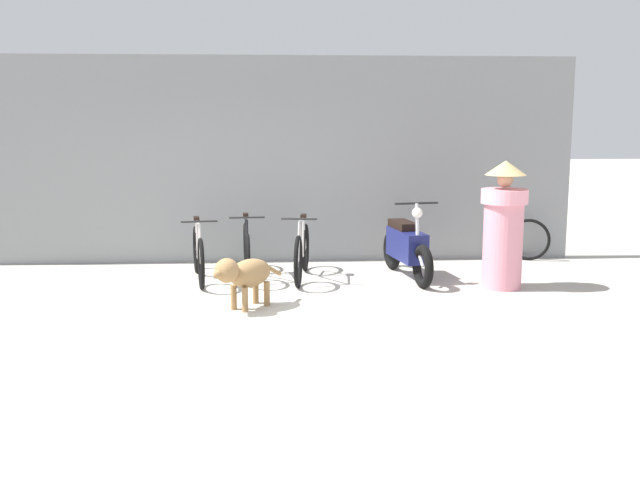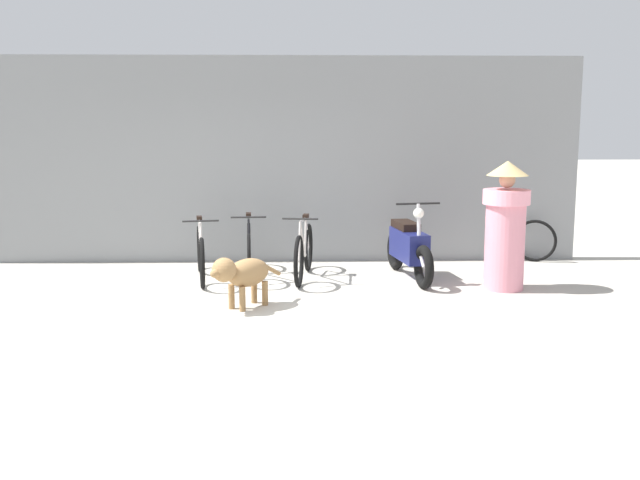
% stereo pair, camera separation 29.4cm
% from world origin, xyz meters
% --- Properties ---
extents(ground_plane, '(60.00, 60.00, 0.00)m').
position_xyz_m(ground_plane, '(0.00, 0.00, 0.00)').
color(ground_plane, '#B7B2A5').
extents(shop_wall_back, '(9.60, 0.20, 3.02)m').
position_xyz_m(shop_wall_back, '(0.00, 3.16, 1.51)').
color(shop_wall_back, gray).
rests_on(shop_wall_back, ground).
extents(bicycle_0, '(0.46, 1.70, 0.85)m').
position_xyz_m(bicycle_0, '(-0.68, 1.81, 0.35)').
color(bicycle_0, black).
rests_on(bicycle_0, ground).
extents(bicycle_1, '(0.46, 1.68, 0.87)m').
position_xyz_m(bicycle_1, '(-0.05, 1.99, 0.36)').
color(bicycle_1, black).
rests_on(bicycle_1, ground).
extents(bicycle_2, '(0.46, 1.71, 0.87)m').
position_xyz_m(bicycle_2, '(0.69, 1.83, 0.35)').
color(bicycle_2, black).
rests_on(bicycle_2, ground).
extents(motorcycle, '(0.58, 1.79, 1.06)m').
position_xyz_m(motorcycle, '(2.09, 1.78, 0.42)').
color(motorcycle, black).
rests_on(motorcycle, ground).
extents(stray_dog, '(0.80, 0.87, 0.62)m').
position_xyz_m(stray_dog, '(-0.02, 0.26, 0.41)').
color(stray_dog, '#997247').
rests_on(stray_dog, ground).
extents(person_in_robes, '(0.73, 0.73, 1.61)m').
position_xyz_m(person_in_robes, '(3.19, 1.13, 0.82)').
color(person_in_robes, pink).
rests_on(person_in_robes, ground).
extents(spare_tire_left, '(0.61, 0.27, 0.63)m').
position_xyz_m(spare_tire_left, '(4.16, 2.92, 0.32)').
color(spare_tire_left, black).
rests_on(spare_tire_left, ground).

